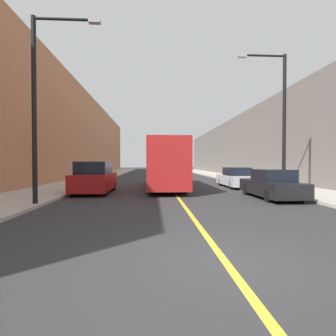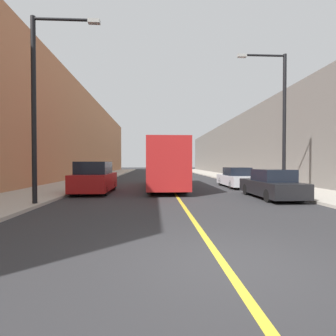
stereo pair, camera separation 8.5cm
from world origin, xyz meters
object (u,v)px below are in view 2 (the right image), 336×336
(car_right_near, at_px, (271,185))
(street_lamp_left, at_px, (40,97))
(bus, at_px, (165,164))
(parked_suv_left, at_px, (95,179))
(street_lamp_right, at_px, (280,114))
(car_right_mid, at_px, (236,178))

(car_right_near, bearing_deg, street_lamp_left, -169.82)
(bus, xyz_separation_m, street_lamp_left, (-5.60, -7.84, 2.86))
(parked_suv_left, bearing_deg, street_lamp_right, -6.95)
(bus, xyz_separation_m, parked_suv_left, (-4.42, -2.99, -0.89))
(parked_suv_left, distance_m, car_right_near, 10.16)
(street_lamp_left, distance_m, street_lamp_right, 12.62)
(car_right_mid, relative_size, street_lamp_right, 0.59)
(street_lamp_left, xyz_separation_m, street_lamp_right, (12.12, 3.52, 0.08))
(parked_suv_left, distance_m, street_lamp_right, 11.67)
(street_lamp_right, bearing_deg, street_lamp_left, -163.82)
(street_lamp_left, bearing_deg, car_right_mid, 36.44)
(bus, xyz_separation_m, street_lamp_right, (6.52, -4.32, 2.94))
(parked_suv_left, bearing_deg, car_right_mid, 18.46)
(car_right_near, relative_size, street_lamp_right, 0.58)
(bus, relative_size, car_right_near, 2.32)
(street_lamp_left, bearing_deg, parked_suv_left, 76.37)
(car_right_mid, xyz_separation_m, street_lamp_right, (1.10, -4.62, 4.03))
(parked_suv_left, relative_size, car_right_near, 1.01)
(bus, distance_m, car_right_mid, 5.54)
(car_right_mid, bearing_deg, street_lamp_left, -143.56)
(bus, relative_size, car_right_mid, 2.28)
(street_lamp_right, bearing_deg, parked_suv_left, 173.05)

